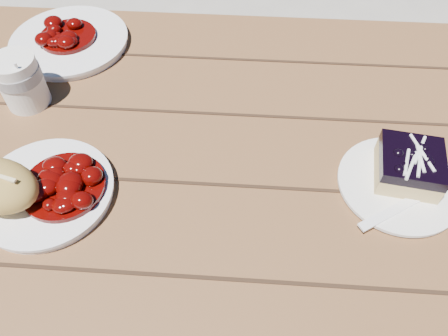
# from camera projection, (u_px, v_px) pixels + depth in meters

# --- Properties ---
(ground) EXTENTS (60.00, 60.00, 0.00)m
(ground) POSITION_uv_depth(u_px,v_px,m) (136.00, 300.00, 1.36)
(ground) COLOR #9C968C
(ground) RESTS_ON ground
(picnic_table) EXTENTS (2.00, 1.55, 0.75)m
(picnic_table) POSITION_uv_depth(u_px,v_px,m) (90.00, 192.00, 0.89)
(picnic_table) COLOR brown
(picnic_table) RESTS_ON ground
(main_plate) EXTENTS (0.21, 0.21, 0.02)m
(main_plate) POSITION_uv_depth(u_px,v_px,m) (46.00, 193.00, 0.68)
(main_plate) COLOR white
(main_plate) RESTS_ON picnic_table
(goulash_stew) EXTENTS (0.13, 0.13, 0.04)m
(goulash_stew) POSITION_uv_depth(u_px,v_px,m) (61.00, 180.00, 0.66)
(goulash_stew) COLOR #4F0402
(goulash_stew) RESTS_ON main_plate
(dessert_plate) EXTENTS (0.19, 0.19, 0.01)m
(dessert_plate) POSITION_uv_depth(u_px,v_px,m) (398.00, 185.00, 0.70)
(dessert_plate) COLOR white
(dessert_plate) RESTS_ON picnic_table
(blueberry_cake) EXTENTS (0.11, 0.11, 0.05)m
(blueberry_cake) POSITION_uv_depth(u_px,v_px,m) (409.00, 166.00, 0.68)
(blueberry_cake) COLOR #DBBF77
(blueberry_cake) RESTS_ON dessert_plate
(fork_dessert) EXTENTS (0.15, 0.11, 0.00)m
(fork_dessert) POSITION_uv_depth(u_px,v_px,m) (393.00, 211.00, 0.66)
(fork_dessert) COLOR white
(fork_dessert) RESTS_ON dessert_plate
(coffee_cup) EXTENTS (0.08, 0.08, 0.10)m
(coffee_cup) POSITION_uv_depth(u_px,v_px,m) (21.00, 82.00, 0.78)
(coffee_cup) COLOR white
(coffee_cup) RESTS_ON picnic_table
(second_plate) EXTENTS (0.24, 0.24, 0.02)m
(second_plate) POSITION_uv_depth(u_px,v_px,m) (70.00, 42.00, 0.92)
(second_plate) COLOR white
(second_plate) RESTS_ON picnic_table
(second_stew) EXTENTS (0.12, 0.12, 0.04)m
(second_stew) POSITION_uv_depth(u_px,v_px,m) (66.00, 30.00, 0.90)
(second_stew) COLOR #4F0402
(second_stew) RESTS_ON second_plate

